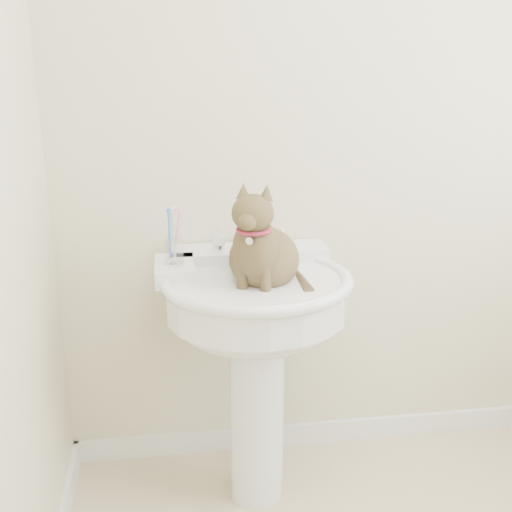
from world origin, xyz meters
name	(u,v)px	position (x,y,z in m)	size (l,w,h in m)	color
wall_back	(361,138)	(0.00, 1.10, 1.25)	(2.20, 0.00, 2.50)	beige
baseboard_back	(346,430)	(0.00, 1.09, 0.04)	(2.20, 0.02, 0.09)	white
pedestal_sink	(256,320)	(-0.42, 0.81, 0.70)	(0.64, 0.63, 0.89)	white
faucet	(250,240)	(-0.42, 0.97, 0.93)	(0.28, 0.12, 0.14)	silver
soap_bar	(269,239)	(-0.34, 1.06, 0.90)	(0.09, 0.06, 0.03)	orange
toothbrush_cup	(174,250)	(-0.68, 0.87, 0.94)	(0.07, 0.07, 0.18)	silver
cat	(263,252)	(-0.40, 0.79, 0.94)	(0.25, 0.31, 0.46)	brown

